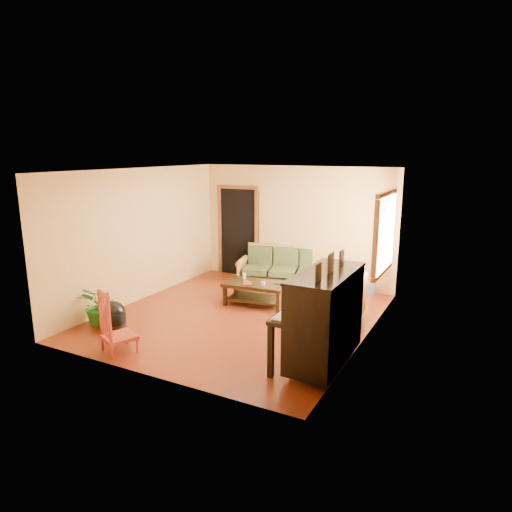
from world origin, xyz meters
The scene contains 16 objects.
floor centered at (0.00, 0.00, 0.00)m, with size 5.00×5.00×0.00m, color #591C0B.
doorway centered at (-1.45, 2.48, 1.02)m, with size 1.08×0.16×2.05m, color black.
window centered at (2.21, 1.30, 1.50)m, with size 0.12×1.36×1.46m, color white.
sofa centered at (-0.10, 2.14, 0.43)m, with size 2.00×0.84×0.86m, color olive.
coffee_table centered at (-0.04, 0.70, 0.22)m, with size 1.21×0.66×0.44m, color black.
armchair centered at (1.68, 0.52, 0.44)m, with size 0.83×0.88×0.88m, color olive.
piano centered at (1.98, -1.13, 0.67)m, with size 0.90×1.53×1.35m, color black.
footstool centered at (-1.54, -1.51, 0.18)m, with size 0.38×0.38×0.36m, color black.
red_chair centered at (-0.85, -2.12, 0.47)m, with size 0.44×0.49×0.95m, color maroon.
leaning_frame centered at (1.57, 2.37, 0.29)m, with size 0.43×0.10×0.57m, color gold.
ceramic_crock centered at (1.78, 2.34, 0.13)m, with size 0.21×0.21×0.27m, color #303E90.
potted_plant centered at (-1.90, -1.49, 0.35)m, with size 0.62×0.54×0.69m, color #1C5C1A.
book centered at (-0.22, 0.52, 0.45)m, with size 0.15×0.21×0.02m, color maroon.
candle centered at (-0.38, 0.85, 0.50)m, with size 0.07×0.07×0.11m, color white.
glass_jar centered at (0.14, 0.64, 0.47)m, with size 0.09×0.09×0.06m, color silver.
remote centered at (0.37, 0.78, 0.45)m, with size 0.15×0.04×0.02m, color black.
Camera 1 is at (3.87, -6.76, 2.93)m, focal length 32.00 mm.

